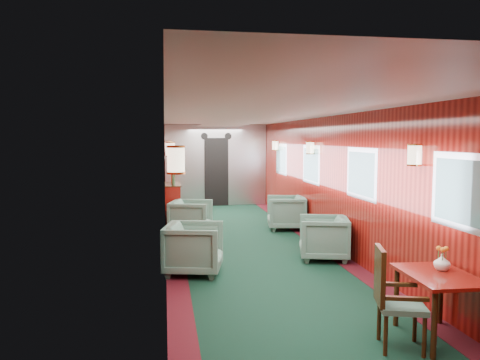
{
  "coord_description": "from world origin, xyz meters",
  "views": [
    {
      "loc": [
        -1.5,
        -7.79,
        2.0
      ],
      "look_at": [
        0.0,
        1.5,
        1.15
      ],
      "focal_mm": 35.0,
      "sensor_mm": 36.0,
      "label": 1
    }
  ],
  "objects_px": {
    "side_chair": "(392,294)",
    "armchair_left_far": "(191,218)",
    "armchair_right_far": "(286,213)",
    "armchair_left_near": "(194,248)",
    "armchair_right_near": "(324,238)",
    "dining_table": "(439,285)",
    "credenza": "(173,205)"
  },
  "relations": [
    {
      "from": "armchair_left_near",
      "to": "armchair_left_far",
      "type": "distance_m",
      "value": 2.69
    },
    {
      "from": "credenza",
      "to": "armchair_left_far",
      "type": "xyz_separation_m",
      "value": [
        0.35,
        -0.95,
        -0.14
      ]
    },
    {
      "from": "side_chair",
      "to": "armchair_right_far",
      "type": "relative_size",
      "value": 1.2
    },
    {
      "from": "side_chair",
      "to": "armchair_right_far",
      "type": "height_order",
      "value": "side_chair"
    },
    {
      "from": "armchair_left_near",
      "to": "armchair_right_near",
      "type": "relative_size",
      "value": 1.05
    },
    {
      "from": "armchair_left_far",
      "to": "armchair_right_far",
      "type": "distance_m",
      "value": 2.13
    },
    {
      "from": "side_chair",
      "to": "armchair_right_far",
      "type": "distance_m",
      "value": 5.85
    },
    {
      "from": "side_chair",
      "to": "armchair_right_near",
      "type": "relative_size",
      "value": 1.24
    },
    {
      "from": "credenza",
      "to": "armchair_left_far",
      "type": "height_order",
      "value": "credenza"
    },
    {
      "from": "armchair_left_near",
      "to": "armchair_right_near",
      "type": "distance_m",
      "value": 2.21
    },
    {
      "from": "armchair_right_far",
      "to": "side_chair",
      "type": "bearing_deg",
      "value": 4.11
    },
    {
      "from": "dining_table",
      "to": "armchair_left_far",
      "type": "relative_size",
      "value": 1.14
    },
    {
      "from": "side_chair",
      "to": "credenza",
      "type": "bearing_deg",
      "value": 122.78
    },
    {
      "from": "dining_table",
      "to": "side_chair",
      "type": "bearing_deg",
      "value": -167.26
    },
    {
      "from": "armchair_left_near",
      "to": "credenza",
      "type": "bearing_deg",
      "value": 16.46
    },
    {
      "from": "armchair_left_near",
      "to": "armchair_right_far",
      "type": "bearing_deg",
      "value": -23.32
    },
    {
      "from": "side_chair",
      "to": "armchair_left_far",
      "type": "relative_size",
      "value": 1.21
    },
    {
      "from": "armchair_left_near",
      "to": "armchair_right_far",
      "type": "distance_m",
      "value": 3.76
    },
    {
      "from": "armchair_left_far",
      "to": "credenza",
      "type": "bearing_deg",
      "value": 35.58
    },
    {
      "from": "dining_table",
      "to": "side_chair",
      "type": "xyz_separation_m",
      "value": [
        -0.54,
        -0.1,
        -0.03
      ]
    },
    {
      "from": "dining_table",
      "to": "armchair_right_far",
      "type": "height_order",
      "value": "armchair_right_far"
    },
    {
      "from": "armchair_left_near",
      "to": "armchair_left_far",
      "type": "bearing_deg",
      "value": 10.29
    },
    {
      "from": "side_chair",
      "to": "armchair_right_near",
      "type": "distance_m",
      "value": 3.28
    },
    {
      "from": "armchair_left_near",
      "to": "armchair_right_far",
      "type": "xyz_separation_m",
      "value": [
        2.2,
        3.05,
        -0.01
      ]
    },
    {
      "from": "credenza",
      "to": "armchair_right_near",
      "type": "height_order",
      "value": "credenza"
    },
    {
      "from": "armchair_left_far",
      "to": "armchair_right_near",
      "type": "height_order",
      "value": "armchair_left_far"
    },
    {
      "from": "armchair_right_far",
      "to": "armchair_right_near",
      "type": "bearing_deg",
      "value": 8.14
    },
    {
      "from": "side_chair",
      "to": "credenza",
      "type": "distance_m",
      "value": 6.7
    },
    {
      "from": "dining_table",
      "to": "armchair_left_near",
      "type": "xyz_separation_m",
      "value": [
        -2.24,
        2.68,
        -0.19
      ]
    },
    {
      "from": "dining_table",
      "to": "side_chair",
      "type": "height_order",
      "value": "side_chair"
    },
    {
      "from": "credenza",
      "to": "armchair_left_near",
      "type": "distance_m",
      "value": 3.65
    },
    {
      "from": "side_chair",
      "to": "armchair_left_far",
      "type": "bearing_deg",
      "value": 122.14
    }
  ]
}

